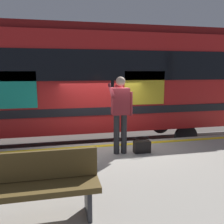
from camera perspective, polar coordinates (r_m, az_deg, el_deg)
name	(u,v)px	position (r m, az deg, el deg)	size (l,w,h in m)	color
ground_plane	(108,173)	(7.11, -0.99, -14.12)	(24.65, 24.65, 0.00)	#4C4742
platform	(129,194)	(5.10, 3.96, -18.60)	(14.58, 4.15, 0.91)	#9E998E
safety_line	(110,145)	(6.51, -0.47, -7.81)	(14.29, 0.16, 0.01)	yellow
track_rail_near	(99,153)	(8.46, -3.07, -9.60)	(18.95, 0.08, 0.16)	slate
track_rail_far	(93,141)	(9.81, -4.48, -6.88)	(18.95, 0.08, 0.16)	slate
train_carriage	(78,79)	(8.62, -7.91, 7.73)	(11.14, 2.73, 4.10)	red
passenger	(120,109)	(5.68, 1.97, 0.81)	(0.57, 0.55, 1.83)	#262628
handbag	(142,146)	(5.98, 7.02, -7.90)	(0.40, 0.36, 0.36)	black
bench	(40,184)	(3.47, -16.57, -15.82)	(1.57, 0.44, 0.90)	brown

